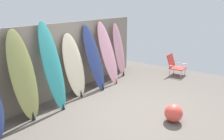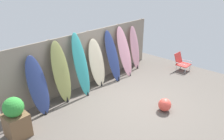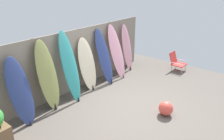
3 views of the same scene
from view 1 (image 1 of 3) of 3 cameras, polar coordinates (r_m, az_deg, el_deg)
The scene contains 10 objects.
ground at distance 4.74m, azimuth 5.47°, elevation -11.30°, with size 7.68×7.68×0.00m, color #5B544C.
fence_back at distance 5.59m, azimuth -12.54°, elevation 2.70°, with size 6.08×0.11×1.80m.
surfboard_olive_1 at distance 4.55m, azimuth -22.15°, elevation -1.62°, with size 0.58×0.46×1.80m.
surfboard_teal_2 at distance 4.84m, azimuth -15.30°, elevation 0.87°, with size 0.47×0.61×1.91m.
surfboard_cream_3 at distance 5.43m, azimuth -9.89°, elevation 1.01°, with size 0.60×0.52×1.57m.
surfboard_navy_4 at distance 5.85m, azimuth -4.74°, elevation 3.09°, with size 0.52×0.72×1.72m.
surfboard_pink_5 at distance 6.30m, azimuth -1.09°, elevation 4.38°, with size 0.57×0.73×1.76m.
surfboard_pink_6 at distance 6.97m, azimuth 1.87°, elevation 5.19°, with size 0.47×0.43×1.66m.
beach_chair at distance 7.42m, azimuth 16.06°, elevation 1.33°, with size 0.50×0.55×0.65m.
beach_ball at distance 4.53m, azimuth 15.77°, elevation -10.75°, with size 0.36×0.36×0.36m, color #E54C3F.
Camera 1 is at (-3.67, -1.99, 2.23)m, focal length 35.00 mm.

